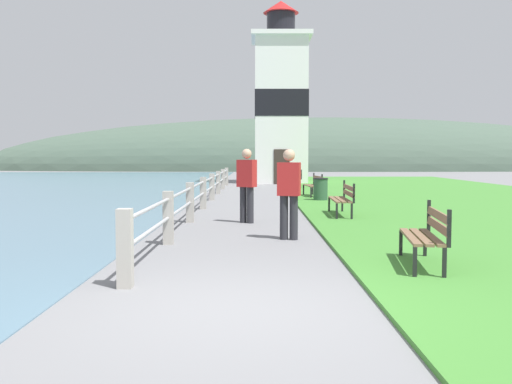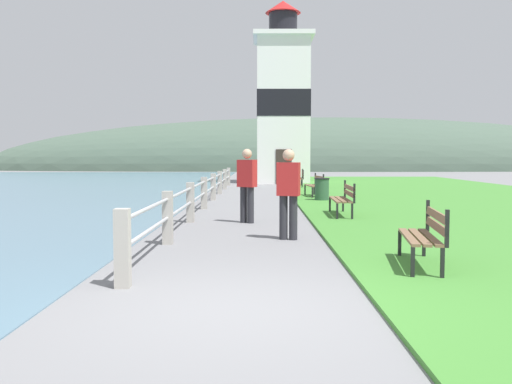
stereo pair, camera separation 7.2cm
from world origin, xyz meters
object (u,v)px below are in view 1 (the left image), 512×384
trash_bin (322,190)px  lighthouse (282,103)px  park_bench_by_lighthouse (299,177)px  park_bench_midway (345,197)px  park_bench_far (315,184)px  person_by_railing (248,183)px  park_bench_near (429,232)px  person_strolling (290,191)px

trash_bin → lighthouse: bearing=93.4°
park_bench_by_lighthouse → park_bench_midway: bearing=93.5°
park_bench_far → park_bench_by_lighthouse: (-0.10, 7.08, 0.00)m
park_bench_midway → park_bench_by_lighthouse: size_ratio=1.11×
lighthouse → person_by_railing: bearing=-94.8°
park_bench_far → park_bench_near: bearing=85.3°
park_bench_midway → park_bench_far: size_ratio=1.20×
lighthouse → person_by_railing: lighthouse is taller
park_bench_midway → park_bench_by_lighthouse: (-0.15, 14.18, -0.00)m
lighthouse → park_bench_near: bearing=-87.9°
person_by_railing → person_strolling: bearing=-133.0°
park_bench_midway → person_strolling: size_ratio=1.14×
person_by_railing → trash_bin: person_by_railing is taller
park_bench_by_lighthouse → person_by_railing: bearing=84.2°
park_bench_near → park_bench_midway: size_ratio=0.85×
person_strolling → person_by_railing: person_by_railing is taller
park_bench_by_lighthouse → lighthouse: lighthouse is taller
person_by_railing → park_bench_by_lighthouse: bearing=20.9°
lighthouse → person_by_railing: 20.72m
person_strolling → trash_bin: (1.66, 9.20, -0.53)m
park_bench_far → park_bench_by_lighthouse: bearing=-94.6°
park_bench_near → park_bench_by_lighthouse: bearing=-81.3°
park_bench_midway → lighthouse: size_ratio=0.19×
park_bench_midway → park_bench_far: 7.10m
park_bench_near → lighthouse: bearing=-79.9°
park_bench_far → trash_bin: bearing=85.5°
park_bench_midway → person_by_railing: 2.88m
park_bench_midway → lighthouse: bearing=-85.7°
person_by_railing → lighthouse: bearing=24.9°
trash_bin → person_by_railing: bearing=-111.3°
park_bench_midway → trash_bin: (-0.02, 5.15, -0.12)m
park_bench_near → trash_bin: park_bench_near is taller
person_by_railing → trash_bin: (2.52, 6.45, -0.55)m
park_bench_near → person_by_railing: 6.29m
lighthouse → person_strolling: size_ratio=6.10×
park_bench_far → lighthouse: size_ratio=0.16×
park_bench_near → person_by_railing: size_ratio=0.95×
park_bench_near → person_strolling: person_strolling is taller
park_bench_midway → trash_bin: size_ratio=2.39×
lighthouse → park_bench_midway: bearing=-87.5°
park_bench_by_lighthouse → trash_bin: 9.03m
park_bench_by_lighthouse → person_by_railing: size_ratio=1.01×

